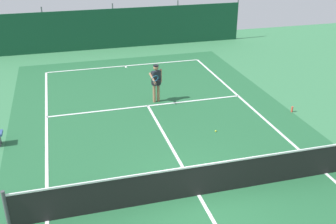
# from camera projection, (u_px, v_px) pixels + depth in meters

# --- Properties ---
(ground_plane) EXTENTS (36.00, 36.00, 0.00)m
(ground_plane) POSITION_uv_depth(u_px,v_px,m) (199.00, 195.00, 11.33)
(ground_plane) COLOR #387A4C
(court_surface) EXTENTS (11.02, 26.60, 0.01)m
(court_surface) POSITION_uv_depth(u_px,v_px,m) (199.00, 195.00, 11.33)
(court_surface) COLOR #236038
(court_surface) RESTS_ON ground
(tennis_net) EXTENTS (10.12, 0.10, 1.10)m
(tennis_net) POSITION_uv_depth(u_px,v_px,m) (199.00, 180.00, 11.12)
(tennis_net) COLOR black
(tennis_net) RESTS_ON ground
(back_fence) EXTENTS (16.30, 0.98, 2.70)m
(back_fence) POSITION_uv_depth(u_px,v_px,m) (113.00, 35.00, 25.11)
(back_fence) COLOR #14472D
(back_fence) RESTS_ON ground
(tennis_player) EXTENTS (0.59, 0.82, 1.64)m
(tennis_player) POSITION_uv_depth(u_px,v_px,m) (156.00, 81.00, 16.95)
(tennis_player) COLOR #9E7051
(tennis_player) RESTS_ON ground
(tennis_ball_near_player) EXTENTS (0.07, 0.07, 0.07)m
(tennis_ball_near_player) POSITION_uv_depth(u_px,v_px,m) (216.00, 131.00, 14.80)
(tennis_ball_near_player) COLOR #CCDB33
(tennis_ball_near_player) RESTS_ON ground
(water_bottle) EXTENTS (0.08, 0.08, 0.24)m
(water_bottle) POSITION_uv_depth(u_px,v_px,m) (292.00, 109.00, 16.34)
(water_bottle) COLOR #D84C38
(water_bottle) RESTS_ON ground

